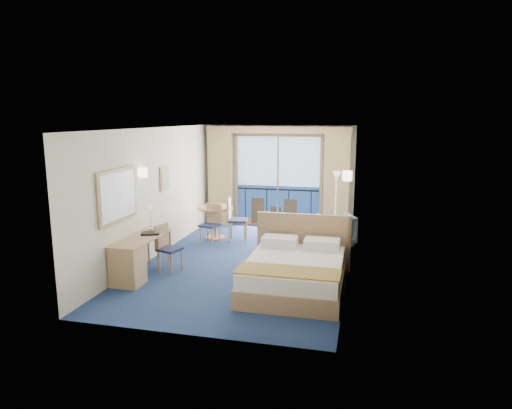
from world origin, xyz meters
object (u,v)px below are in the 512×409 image
(bed, at_px, (295,272))
(table_chair_b, at_px, (212,221))
(nightstand, at_px, (335,254))
(desk, at_px, (131,261))
(floor_lamp, at_px, (336,188))
(table_chair_a, at_px, (234,217))
(desk_chair, at_px, (166,245))
(round_table, at_px, (215,215))
(armchair, at_px, (336,229))

(bed, bearing_deg, table_chair_b, 133.78)
(nightstand, distance_m, desk, 3.83)
(floor_lamp, distance_m, table_chair_a, 2.55)
(desk_chair, height_order, table_chair_b, table_chair_b)
(nightstand, xyz_separation_m, table_chair_b, (-2.93, 1.19, 0.21))
(desk, height_order, round_table, round_table)
(desk_chair, distance_m, table_chair_a, 2.49)
(floor_lamp, bearing_deg, table_chair_b, -157.31)
(bed, height_order, round_table, bed)
(round_table, bearing_deg, desk_chair, -93.42)
(table_chair_a, bearing_deg, table_chair_b, 118.94)
(nightstand, xyz_separation_m, table_chair_a, (-2.48, 1.54, 0.28))
(armchair, height_order, table_chair_b, table_chair_b)
(bed, height_order, nightstand, bed)
(nightstand, xyz_separation_m, desk, (-3.47, -1.62, 0.10))
(floor_lamp, distance_m, desk_chair, 4.44)
(floor_lamp, bearing_deg, nightstand, -86.30)
(table_chair_a, bearing_deg, desk_chair, 155.64)
(desk_chair, bearing_deg, table_chair_b, 8.71)
(nightstand, relative_size, desk_chair, 0.67)
(floor_lamp, xyz_separation_m, desk_chair, (-2.98, -3.21, -0.72))
(nightstand, relative_size, round_table, 0.71)
(nightstand, bearing_deg, desk, -154.98)
(armchair, distance_m, table_chair_a, 2.41)
(armchair, distance_m, table_chair_b, 2.90)
(armchair, height_order, table_chair_a, table_chair_a)
(bed, xyz_separation_m, table_chair_a, (-1.90, 2.80, 0.27))
(floor_lamp, height_order, table_chair_b, floor_lamp)
(bed, distance_m, desk_chair, 2.58)
(floor_lamp, relative_size, round_table, 1.89)
(desk_chair, height_order, table_chair_a, table_chair_a)
(desk, bearing_deg, bed, 7.15)
(bed, height_order, floor_lamp, floor_lamp)
(bed, distance_m, floor_lamp, 3.75)
(table_chair_a, xyz_separation_m, table_chair_b, (-0.45, -0.35, -0.06))
(armchair, relative_size, desk_chair, 0.85)
(floor_lamp, bearing_deg, bed, -96.80)
(round_table, bearing_deg, desk, -98.61)
(floor_lamp, height_order, desk_chair, floor_lamp)
(round_table, bearing_deg, floor_lamp, 14.77)
(bed, relative_size, desk, 1.36)
(floor_lamp, xyz_separation_m, round_table, (-2.83, -0.75, -0.65))
(nightstand, bearing_deg, armchair, 93.07)
(armchair, height_order, floor_lamp, floor_lamp)
(round_table, relative_size, table_chair_b, 0.94)
(floor_lamp, xyz_separation_m, desk, (-3.32, -3.97, -0.83))
(table_chair_b, bearing_deg, desk, -87.51)
(desk_chair, bearing_deg, desk, 170.09)
(floor_lamp, distance_m, table_chair_b, 3.09)
(table_chair_b, bearing_deg, desk_chair, -82.20)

